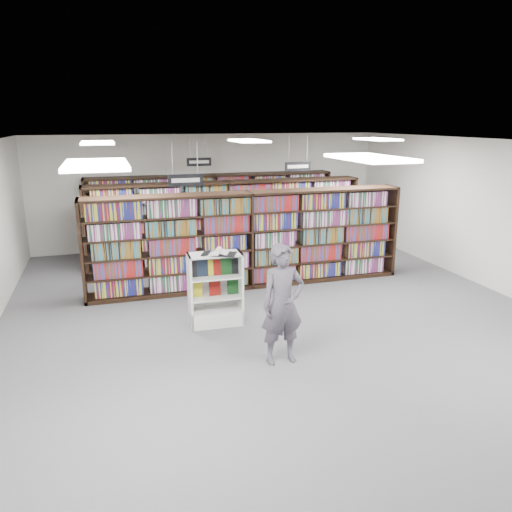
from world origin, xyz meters
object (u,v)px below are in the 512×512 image
object	(u,v)px
bookshelf_row_near	(249,240)
shopper	(283,304)
open_book	(218,253)
endcap_display	(215,299)

from	to	relation	value
bookshelf_row_near	shopper	distance (m)	3.66
bookshelf_row_near	open_book	distance (m)	2.31
endcap_display	open_book	world-z (taller)	open_book
open_book	bookshelf_row_near	bearing A→B (deg)	83.75
open_book	shopper	bearing A→B (deg)	-46.40
bookshelf_row_near	open_book	size ratio (longest dim) A/B	10.42
bookshelf_row_near	endcap_display	bearing A→B (deg)	-122.20
endcap_display	shopper	bearing A→B (deg)	-67.46
endcap_display	open_book	bearing A→B (deg)	-62.78
endcap_display	open_book	xyz separation A→B (m)	(0.05, -0.11, 0.90)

